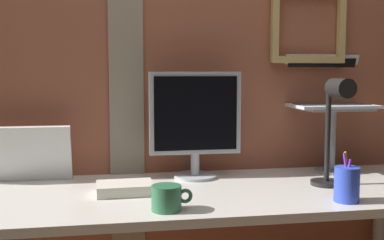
{
  "coord_description": "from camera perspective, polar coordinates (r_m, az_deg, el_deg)",
  "views": [
    {
      "loc": [
        -0.15,
        -1.66,
        1.19
      ],
      "look_at": [
        0.15,
        0.11,
        1.01
      ],
      "focal_mm": 44.23,
      "sensor_mm": 36.0,
      "label": 1
    }
  ],
  "objects": [
    {
      "name": "pen_cup",
      "position": [
        1.68,
        18.16,
        -7.36
      ],
      "size": [
        0.08,
        0.08,
        0.17
      ],
      "color": "blue",
      "rests_on": "desk"
    },
    {
      "name": "paper_clutter_stack",
      "position": [
        1.72,
        -8.09,
        -8.15
      ],
      "size": [
        0.21,
        0.15,
        0.04
      ],
      "primitive_type": "cube",
      "rotation": [
        0.0,
        0.0,
        0.04
      ],
      "color": "silver",
      "rests_on": "desk"
    },
    {
      "name": "brick_wall_back",
      "position": [
        2.07,
        -5.42,
        6.52
      ],
      "size": [
        3.34,
        0.16,
        2.43
      ],
      "color": "#9E563D",
      "rests_on": "ground_plane"
    },
    {
      "name": "coffee_mug",
      "position": [
        1.5,
        -3.02,
        -9.38
      ],
      "size": [
        0.13,
        0.1,
        0.08
      ],
      "color": "#33724C",
      "rests_on": "desk"
    },
    {
      "name": "desk",
      "position": [
        1.77,
        0.55,
        -10.86
      ],
      "size": [
        1.93,
        0.66,
        0.76
      ],
      "color": "silver",
      "rests_on": "ground_plane"
    },
    {
      "name": "laptop",
      "position": [
        2.17,
        15.81,
        3.3
      ],
      "size": [
        0.35,
        0.29,
        0.23
      ],
      "color": "white",
      "rests_on": "laptop_stand"
    },
    {
      "name": "desk_lamp",
      "position": [
        1.82,
        16.82,
        -0.03
      ],
      "size": [
        0.12,
        0.2,
        0.41
      ],
      "color": "black",
      "rests_on": "desk"
    },
    {
      "name": "laptop_stand",
      "position": [
        2.11,
        16.55,
        -1.08
      ],
      "size": [
        0.28,
        0.22,
        0.28
      ],
      "color": "gray",
      "rests_on": "desk"
    },
    {
      "name": "whiteboard_panel",
      "position": [
        1.97,
        -20.32,
        -3.93
      ],
      "size": [
        0.41,
        0.08,
        0.23
      ],
      "primitive_type": "cube",
      "rotation": [
        0.26,
        0.0,
        0.0
      ],
      "color": "white",
      "rests_on": "desk"
    },
    {
      "name": "monitor",
      "position": [
        1.92,
        0.38,
        0.16
      ],
      "size": [
        0.37,
        0.18,
        0.43
      ],
      "color": "#ADB2B7",
      "rests_on": "desk"
    }
  ]
}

